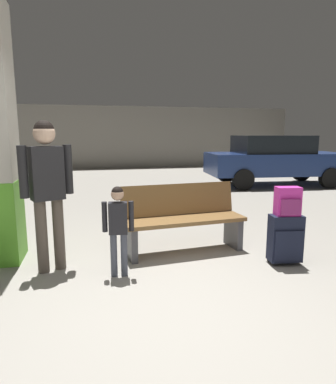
{
  "coord_description": "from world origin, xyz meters",
  "views": [
    {
      "loc": [
        -0.66,
        -2.63,
        1.55
      ],
      "look_at": [
        0.26,
        1.3,
        0.85
      ],
      "focal_mm": 31.21,
      "sensor_mm": 36.0,
      "label": 1
    }
  ],
  "objects_px": {
    "bench": "(183,219)",
    "child": "(118,222)",
    "suitcase": "(285,238)",
    "parked_car_side": "(274,159)",
    "adult": "(47,180)",
    "backpack_bright": "(288,202)"
  },
  "relations": [
    {
      "from": "backpack_bright",
      "to": "child",
      "type": "height_order",
      "value": "child"
    },
    {
      "from": "suitcase",
      "to": "adult",
      "type": "distance_m",
      "value": 2.85
    },
    {
      "from": "bench",
      "to": "backpack_bright",
      "type": "bearing_deg",
      "value": -34.69
    },
    {
      "from": "backpack_bright",
      "to": "child",
      "type": "distance_m",
      "value": 1.98
    },
    {
      "from": "bench",
      "to": "suitcase",
      "type": "distance_m",
      "value": 1.31
    },
    {
      "from": "backpack_bright",
      "to": "parked_car_side",
      "type": "bearing_deg",
      "value": 60.75
    },
    {
      "from": "child",
      "to": "adult",
      "type": "xyz_separation_m",
      "value": [
        -0.74,
        0.34,
        0.43
      ]
    },
    {
      "from": "adult",
      "to": "parked_car_side",
      "type": "bearing_deg",
      "value": 41.8
    },
    {
      "from": "suitcase",
      "to": "parked_car_side",
      "type": "distance_m",
      "value": 6.61
    },
    {
      "from": "suitcase",
      "to": "backpack_bright",
      "type": "relative_size",
      "value": 1.78
    },
    {
      "from": "child",
      "to": "parked_car_side",
      "type": "height_order",
      "value": "parked_car_side"
    },
    {
      "from": "bench",
      "to": "parked_car_side",
      "type": "relative_size",
      "value": 0.39
    },
    {
      "from": "child",
      "to": "adult",
      "type": "relative_size",
      "value": 0.59
    },
    {
      "from": "backpack_bright",
      "to": "adult",
      "type": "relative_size",
      "value": 0.2
    },
    {
      "from": "suitcase",
      "to": "backpack_bright",
      "type": "distance_m",
      "value": 0.45
    },
    {
      "from": "bench",
      "to": "parked_car_side",
      "type": "height_order",
      "value": "parked_car_side"
    },
    {
      "from": "bench",
      "to": "child",
      "type": "xyz_separation_m",
      "value": [
        -0.91,
        -0.63,
        0.18
      ]
    },
    {
      "from": "backpack_bright",
      "to": "adult",
      "type": "height_order",
      "value": "adult"
    },
    {
      "from": "bench",
      "to": "adult",
      "type": "distance_m",
      "value": 1.78
    },
    {
      "from": "suitcase",
      "to": "child",
      "type": "bearing_deg",
      "value": 176.92
    },
    {
      "from": "suitcase",
      "to": "child",
      "type": "height_order",
      "value": "child"
    },
    {
      "from": "child",
      "to": "adult",
      "type": "bearing_deg",
      "value": 155.45
    }
  ]
}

